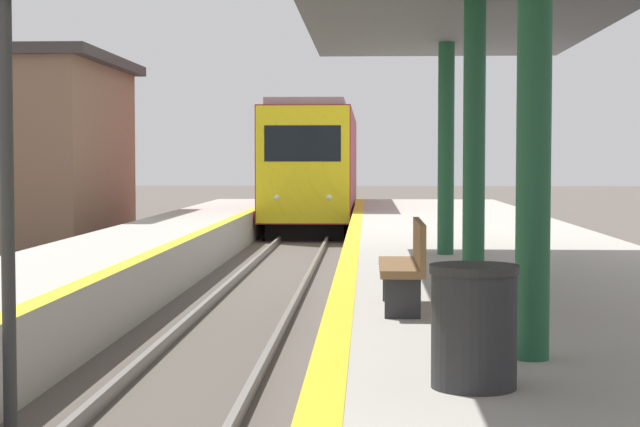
% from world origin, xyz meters
% --- Properties ---
extents(train, '(2.86, 16.19, 4.38)m').
position_xyz_m(train, '(0.00, 37.52, 2.23)').
color(train, black).
rests_on(train, ground).
extents(signal_near, '(0.36, 0.31, 4.78)m').
position_xyz_m(signal_near, '(-1.17, 6.85, 3.32)').
color(signal_near, '#2D2D2D').
rests_on(signal_near, ground).
extents(trash_bin, '(0.61, 0.61, 0.84)m').
position_xyz_m(trash_bin, '(2.67, 5.00, 1.35)').
color(trash_bin, '#262628').
rests_on(trash_bin, platform_right).
extents(bench, '(0.44, 1.61, 0.92)m').
position_xyz_m(bench, '(2.35, 8.80, 1.42)').
color(bench, brown).
rests_on(bench, platform_right).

